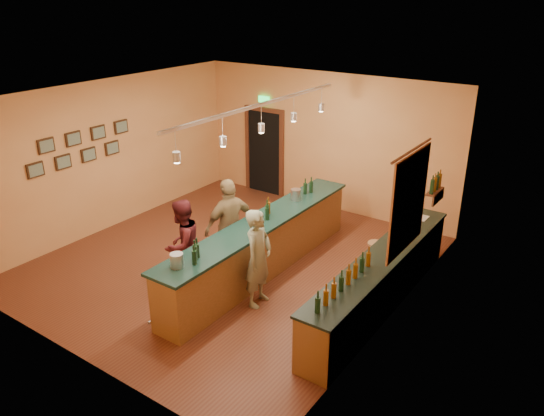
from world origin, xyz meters
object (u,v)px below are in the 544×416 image
Objects in this scene: tasting_bar at (262,243)px; customer_b at (230,226)px; bartender at (258,258)px; bar_stool at (376,250)px; customer_a at (182,244)px; back_counter at (380,280)px.

customer_b is at bearing -157.01° from tasting_bar.
bartender reaches higher than bar_stool.
bar_stool is (1.72, 1.15, -0.12)m from tasting_bar.
customer_a is 0.99m from customer_b.
customer_a is 2.57× the size of bar_stool.
tasting_bar reaches higher than bar_stool.
customer_b is (-2.80, -0.41, 0.41)m from back_counter.
tasting_bar is 3.02× the size of bartender.
customer_b reaches higher than bar_stool.
customer_b is at bearing -171.58° from back_counter.
customer_b reaches higher than back_counter.
customer_b reaches higher than bartender.
bar_stool is (1.17, 2.02, -0.36)m from bartender.
customer_b is 2.69m from bar_stool.
customer_a is (-1.41, -0.30, -0.03)m from bartender.
bartender is 0.94× the size of customer_b.
back_counter is 0.89× the size of tasting_bar.
back_counter reaches higher than bar_stool.
back_counter is at bearing 117.02° from customer_b.
bartender is (-1.70, -1.05, 0.36)m from back_counter.
tasting_bar is at bearing -146.22° from bar_stool.
customer_a is at bearing -126.41° from tasting_bar.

